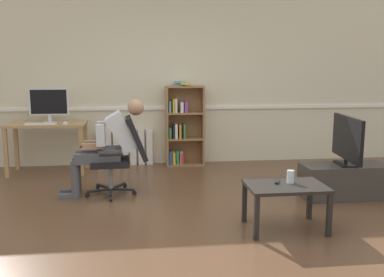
{
  "coord_description": "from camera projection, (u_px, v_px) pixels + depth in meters",
  "views": [
    {
      "loc": [
        -0.44,
        -4.24,
        1.56
      ],
      "look_at": [
        0.15,
        0.85,
        0.7
      ],
      "focal_mm": 39.09,
      "sensor_mm": 36.0,
      "label": 1
    }
  ],
  "objects": [
    {
      "name": "tv_screen",
      "position": [
        347.0,
        140.0,
        5.0
      ],
      "size": [
        0.23,
        0.89,
        0.59
      ],
      "rotation": [
        0.0,
        0.0,
        1.46
      ],
      "color": "black",
      "rests_on": "tv_stand"
    },
    {
      "name": "spare_remote",
      "position": [
        277.0,
        181.0,
        4.12
      ],
      "size": [
        0.08,
        0.15,
        0.02
      ],
      "primitive_type": "cube",
      "rotation": [
        0.0,
        0.0,
        5.95
      ],
      "color": "black",
      "rests_on": "coffee_table"
    },
    {
      "name": "computer_mouse",
      "position": [
        66.0,
        123.0,
        6.14
      ],
      "size": [
        0.06,
        0.1,
        0.03
      ],
      "primitive_type": "cube",
      "color": "white",
      "rests_on": "computer_desk"
    },
    {
      "name": "coffee_table",
      "position": [
        286.0,
        191.0,
        4.05
      ],
      "size": [
        0.76,
        0.53,
        0.45
      ],
      "color": "black",
      "rests_on": "ground_plane"
    },
    {
      "name": "imac_monitor",
      "position": [
        49.0,
        103.0,
        6.25
      ],
      "size": [
        0.57,
        0.14,
        0.51
      ],
      "color": "silver",
      "rests_on": "computer_desk"
    },
    {
      "name": "drinking_glass",
      "position": [
        290.0,
        177.0,
        4.09
      ],
      "size": [
        0.07,
        0.07,
        0.13
      ],
      "primitive_type": "cylinder",
      "color": "silver",
      "rests_on": "coffee_table"
    },
    {
      "name": "computer_desk",
      "position": [
        47.0,
        131.0,
        6.24
      ],
      "size": [
        1.14,
        0.59,
        0.76
      ],
      "color": "tan",
      "rests_on": "ground_plane"
    },
    {
      "name": "person_seated",
      "position": [
        109.0,
        144.0,
        5.15
      ],
      "size": [
        1.06,
        0.4,
        1.19
      ],
      "rotation": [
        0.0,
        0.0,
        -1.52
      ],
      "color": "#4C4C51",
      "rests_on": "ground_plane"
    },
    {
      "name": "back_wall",
      "position": [
        170.0,
        82.0,
        6.83
      ],
      "size": [
        12.0,
        0.13,
        2.7
      ],
      "color": "beige",
      "rests_on": "ground_plane"
    },
    {
      "name": "radiator",
      "position": [
        125.0,
        147.0,
        6.81
      ],
      "size": [
        0.9,
        0.08,
        0.58
      ],
      "color": "white",
      "rests_on": "ground_plane"
    },
    {
      "name": "bookshelf",
      "position": [
        182.0,
        127.0,
        6.77
      ],
      "size": [
        0.62,
        0.29,
        1.36
      ],
      "color": "olive",
      "rests_on": "ground_plane"
    },
    {
      "name": "tv_stand",
      "position": [
        344.0,
        181.0,
        5.09
      ],
      "size": [
        1.04,
        0.43,
        0.41
      ],
      "color": "#3D3833",
      "rests_on": "ground_plane"
    },
    {
      "name": "keyboard",
      "position": [
        41.0,
        124.0,
        6.08
      ],
      "size": [
        0.44,
        0.12,
        0.02
      ],
      "primitive_type": "cube",
      "color": "white",
      "rests_on": "computer_desk"
    },
    {
      "name": "ground_plane",
      "position": [
        187.0,
        216.0,
        4.46
      ],
      "size": [
        18.0,
        18.0,
        0.0
      ],
      "primitive_type": "plane",
      "color": "brown"
    },
    {
      "name": "office_chair",
      "position": [
        122.0,
        153.0,
        5.19
      ],
      "size": [
        0.78,
        0.62,
        0.98
      ],
      "rotation": [
        0.0,
        0.0,
        -1.52
      ],
      "color": "black",
      "rests_on": "ground_plane"
    }
  ]
}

